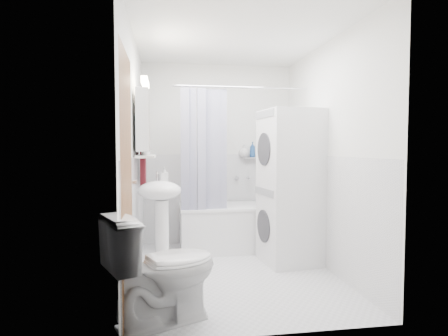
{
  "coord_description": "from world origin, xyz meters",
  "views": [
    {
      "loc": [
        -0.69,
        -3.72,
        1.28
      ],
      "look_at": [
        -0.09,
        0.15,
        1.07
      ],
      "focal_mm": 30.0,
      "sensor_mm": 36.0,
      "label": 1
    }
  ],
  "objects": [
    {
      "name": "floor",
      "position": [
        0.0,
        0.0,
        0.0
      ],
      "size": [
        2.6,
        2.6,
        0.0
      ],
      "primitive_type": "plane",
      "color": "silver",
      "rests_on": "ground"
    },
    {
      "name": "room_walls",
      "position": [
        0.0,
        0.0,
        1.49
      ],
      "size": [
        2.6,
        2.6,
        2.6
      ],
      "color": "white",
      "rests_on": "ground"
    },
    {
      "name": "wainscot",
      "position": [
        0.0,
        0.29,
        0.6
      ],
      "size": [
        1.98,
        2.58,
        2.58
      ],
      "color": "white",
      "rests_on": "ground"
    },
    {
      "name": "door",
      "position": [
        -0.95,
        -0.55,
        1.0
      ],
      "size": [
        0.05,
        2.0,
        2.0
      ],
      "color": "brown",
      "rests_on": "ground"
    },
    {
      "name": "bathtub",
      "position": [
        0.2,
        0.92,
        0.31
      ],
      "size": [
        1.47,
        0.7,
        0.56
      ],
      "color": "white",
      "rests_on": "ground"
    },
    {
      "name": "tub_spout",
      "position": [
        0.4,
        1.25,
        0.88
      ],
      "size": [
        0.04,
        0.12,
        0.04
      ],
      "primitive_type": "cylinder",
      "rotation": [
        1.57,
        0.0,
        0.0
      ],
      "color": "silver",
      "rests_on": "room_walls"
    },
    {
      "name": "curtain_rod",
      "position": [
        0.2,
        0.63,
        2.0
      ],
      "size": [
        1.65,
        0.02,
        0.02
      ],
      "primitive_type": "cylinder",
      "rotation": [
        0.0,
        1.57,
        0.0
      ],
      "color": "silver",
      "rests_on": "room_walls"
    },
    {
      "name": "shower_curtain",
      "position": [
        -0.25,
        0.63,
        1.25
      ],
      "size": [
        0.55,
        0.02,
        1.45
      ],
      "color": "#131344",
      "rests_on": "curtain_rod"
    },
    {
      "name": "sink",
      "position": [
        -0.75,
        0.13,
        0.7
      ],
      "size": [
        0.44,
        0.37,
        1.04
      ],
      "color": "white",
      "rests_on": "ground"
    },
    {
      "name": "medicine_cabinet",
      "position": [
        -0.9,
        0.1,
        1.57
      ],
      "size": [
        0.13,
        0.5,
        0.71
      ],
      "color": "white",
      "rests_on": "room_walls"
    },
    {
      "name": "shelf",
      "position": [
        -0.89,
        0.1,
        1.2
      ],
      "size": [
        0.18,
        0.54,
        0.02
      ],
      "primitive_type": "cube",
      "color": "silver",
      "rests_on": "room_walls"
    },
    {
      "name": "shower_caddy",
      "position": [
        0.45,
        1.24,
        1.15
      ],
      "size": [
        0.22,
        0.06,
        0.02
      ],
      "primitive_type": "cube",
      "color": "silver",
      "rests_on": "room_walls"
    },
    {
      "name": "towel",
      "position": [
        -0.94,
        0.47,
        1.28
      ],
      "size": [
        0.07,
        0.32,
        0.78
      ],
      "color": "#511416",
      "rests_on": "room_walls"
    },
    {
      "name": "washer_dryer",
      "position": [
        0.68,
        0.27,
        0.85
      ],
      "size": [
        0.67,
        0.67,
        1.71
      ],
      "rotation": [
        0.0,
        0.0,
        0.11
      ],
      "color": "white",
      "rests_on": "ground"
    },
    {
      "name": "toilet",
      "position": [
        -0.72,
        -1.0,
        0.4
      ],
      "size": [
        0.93,
        0.75,
        0.8
      ],
      "primitive_type": "imported",
      "rotation": [
        0.0,
        0.0,
        1.99
      ],
      "color": "white",
      "rests_on": "ground"
    },
    {
      "name": "soap_pump",
      "position": [
        -0.71,
        0.25,
        0.95
      ],
      "size": [
        0.08,
        0.17,
        0.08
      ],
      "primitive_type": "imported",
      "color": "gray",
      "rests_on": "sink"
    },
    {
      "name": "shelf_bottle",
      "position": [
        -0.89,
        -0.05,
        1.25
      ],
      "size": [
        0.07,
        0.18,
        0.07
      ],
      "primitive_type": "imported",
      "color": "gray",
      "rests_on": "shelf"
    },
    {
      "name": "shelf_cup",
      "position": [
        -0.89,
        0.22,
        1.26
      ],
      "size": [
        0.1,
        0.09,
        0.1
      ],
      "primitive_type": "imported",
      "color": "gray",
      "rests_on": "shelf"
    },
    {
      "name": "shampoo_a",
      "position": [
        0.35,
        1.24,
        1.23
      ],
      "size": [
        0.13,
        0.17,
        0.13
      ],
      "primitive_type": "imported",
      "color": "gray",
      "rests_on": "shower_caddy"
    },
    {
      "name": "shampoo_b",
      "position": [
        0.47,
        1.24,
        1.2
      ],
      "size": [
        0.08,
        0.21,
        0.08
      ],
      "primitive_type": "imported",
      "color": "#224B88",
      "rests_on": "shower_caddy"
    }
  ]
}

